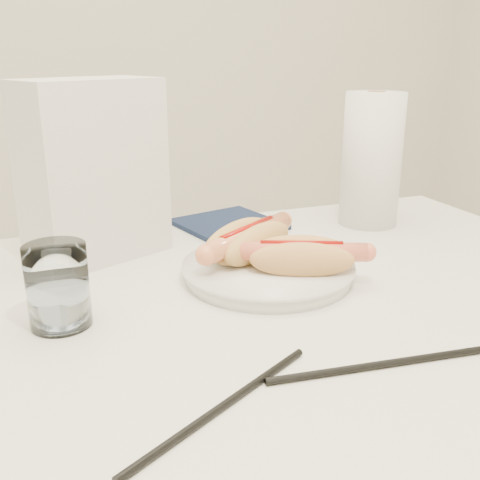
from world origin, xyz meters
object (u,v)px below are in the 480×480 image
object	(u,v)px
hotdog_left	(248,242)
water_glass	(58,286)
plate	(268,272)
hotdog_right	(301,257)
napkin_box	(93,171)
paper_towel_roll	(372,160)
table	(231,351)

from	to	relation	value
hotdog_left	water_glass	world-z (taller)	water_glass
plate	hotdog_right	size ratio (longest dim) A/B	1.36
hotdog_right	water_glass	size ratio (longest dim) A/B	1.74
napkin_box	paper_towel_roll	bearing A→B (deg)	-24.40
water_glass	napkin_box	xyz separation A→B (m)	(0.07, 0.23, 0.09)
table	plate	distance (m)	0.13
napkin_box	hotdog_left	bearing A→B (deg)	-60.77
plate	napkin_box	xyz separation A→B (m)	(-0.21, 0.18, 0.13)
table	hotdog_right	world-z (taller)	hotdog_right
hotdog_left	water_glass	distance (m)	0.28
hotdog_right	paper_towel_roll	size ratio (longest dim) A/B	0.72
plate	napkin_box	distance (m)	0.31
plate	hotdog_right	world-z (taller)	hotdog_right
plate	hotdog_right	distance (m)	0.06
napkin_box	paper_towel_roll	size ratio (longest dim) A/B	1.13
hotdog_right	napkin_box	xyz separation A→B (m)	(-0.24, 0.22, 0.09)
plate	water_glass	world-z (taller)	water_glass
table	napkin_box	distance (m)	0.35
hotdog_left	hotdog_right	bearing A→B (deg)	-93.03
plate	hotdog_left	size ratio (longest dim) A/B	1.32
plate	paper_towel_roll	world-z (taller)	paper_towel_roll
hotdog_left	hotdog_right	size ratio (longest dim) A/B	1.03
hotdog_left	hotdog_right	world-z (taller)	hotdog_left
water_glass	plate	bearing A→B (deg)	8.98
hotdog_left	paper_towel_roll	size ratio (longest dim) A/B	0.74
hotdog_right	napkin_box	bearing A→B (deg)	160.18
water_glass	napkin_box	world-z (taller)	napkin_box
hotdog_left	water_glass	bearing A→B (deg)	163.53
table	hotdog_right	bearing A→B (deg)	17.74
water_glass	napkin_box	distance (m)	0.26
plate	water_glass	distance (m)	0.29
hotdog_right	paper_towel_roll	bearing A→B (deg)	64.28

